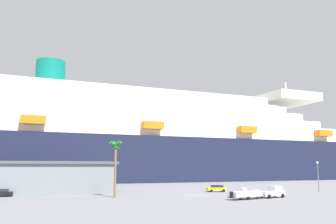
{
  "coord_description": "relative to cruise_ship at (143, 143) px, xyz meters",
  "views": [
    {
      "loc": [
        -31.59,
        -72.05,
        5.86
      ],
      "look_at": [
        9.63,
        42.93,
        24.31
      ],
      "focal_mm": 39.11,
      "sensor_mm": 36.0,
      "label": 1
    }
  ],
  "objects": [
    {
      "name": "palm_tree",
      "position": [
        -27.02,
        -74.97,
        -6.67
      ],
      "size": [
        2.89,
        2.66,
        11.08
      ],
      "color": "brown",
      "rests_on": "ground_plane"
    },
    {
      "name": "terminal_building",
      "position": [
        -47.93,
        -51.69,
        -12.04
      ],
      "size": [
        48.0,
        32.12,
        7.14
      ],
      "color": "slate",
      "rests_on": "ground_plane"
    },
    {
      "name": "parked_car_black_coupe",
      "position": [
        -48.14,
        -65.42,
        -14.8
      ],
      "size": [
        4.87,
        2.15,
        1.58
      ],
      "color": "black",
      "rests_on": "ground_plane"
    },
    {
      "name": "small_boat_on_trailer",
      "position": [
        -4.54,
        -87.04,
        -14.67
      ],
      "size": [
        8.83,
        3.58,
        2.15
      ],
      "color": "#595960",
      "rests_on": "ground_plane"
    },
    {
      "name": "cruise_ship",
      "position": [
        0.0,
        0.0,
        0.0
      ],
      "size": [
        286.15,
        44.21,
        52.61
      ],
      "color": "#191E38",
      "rests_on": "ground_plane"
    },
    {
      "name": "pickup_truck",
      "position": [
        1.66,
        -85.68,
        -14.58
      ],
      "size": [
        5.9,
        3.21,
        2.2
      ],
      "color": "silver",
      "rests_on": "ground_plane"
    },
    {
      "name": "street_lamp",
      "position": [
        21.4,
        -76.19,
        -10.88
      ],
      "size": [
        0.56,
        0.56,
        7.19
      ],
      "color": "slate",
      "rests_on": "ground_plane"
    },
    {
      "name": "ground_plane",
      "position": [
        -10.18,
        -44.83,
        -15.63
      ],
      "size": [
        600.0,
        600.0,
        0.0
      ],
      "primitive_type": "plane",
      "color": "gray"
    },
    {
      "name": "parked_car_yellow_taxi",
      "position": [
        -0.51,
        -66.37,
        -14.79
      ],
      "size": [
        4.89,
        2.56,
        1.58
      ],
      "color": "yellow",
      "rests_on": "ground_plane"
    }
  ]
}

